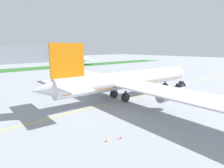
{
  "coord_description": "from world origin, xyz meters",
  "views": [
    {
      "loc": [
        -43.36,
        -42.07,
        16.22
      ],
      "look_at": [
        0.07,
        6.38,
        3.76
      ],
      "focal_mm": 30.62,
      "sensor_mm": 36.0,
      "label": 1
    }
  ],
  "objects_px": {
    "pushback_tug": "(181,84)",
    "service_truck_catering_van": "(151,71)",
    "ground_crew_wingwalker_port": "(177,95)",
    "airliner_foreground": "(127,80)",
    "traffic_cone_starboard_wing": "(121,137)",
    "traffic_cone_near_nose": "(106,140)",
    "parked_airliner_far_right": "(73,59)",
    "service_truck_fuel_bowser": "(74,72)",
    "service_truck_baggage_loader": "(116,77)",
    "traffic_cone_port_wing": "(220,96)"
  },
  "relations": [
    {
      "from": "ground_crew_wingwalker_port",
      "to": "service_truck_baggage_loader",
      "type": "bearing_deg",
      "value": 76.31
    },
    {
      "from": "traffic_cone_port_wing",
      "to": "service_truck_fuel_bowser",
      "type": "distance_m",
      "value": 78.88
    },
    {
      "from": "traffic_cone_near_nose",
      "to": "traffic_cone_port_wing",
      "type": "xyz_separation_m",
      "value": [
        47.86,
        -1.92,
        0.0
      ]
    },
    {
      "from": "ground_crew_wingwalker_port",
      "to": "parked_airliner_far_right",
      "type": "xyz_separation_m",
      "value": [
        50.56,
        150.87,
        3.42
      ]
    },
    {
      "from": "service_truck_fuel_bowser",
      "to": "pushback_tug",
      "type": "bearing_deg",
      "value": -75.5
    },
    {
      "from": "pushback_tug",
      "to": "service_truck_baggage_loader",
      "type": "height_order",
      "value": "service_truck_baggage_loader"
    },
    {
      "from": "airliner_foreground",
      "to": "service_truck_baggage_loader",
      "type": "xyz_separation_m",
      "value": [
        22.11,
        28.76,
        -4.31
      ]
    },
    {
      "from": "airliner_foreground",
      "to": "traffic_cone_near_nose",
      "type": "distance_m",
      "value": 30.44
    },
    {
      "from": "traffic_cone_near_nose",
      "to": "service_truck_fuel_bowser",
      "type": "height_order",
      "value": "service_truck_fuel_bowser"
    },
    {
      "from": "pushback_tug",
      "to": "service_truck_fuel_bowser",
      "type": "distance_m",
      "value": 62.53
    },
    {
      "from": "ground_crew_wingwalker_port",
      "to": "traffic_cone_port_wing",
      "type": "distance_m",
      "value": 14.67
    },
    {
      "from": "ground_crew_wingwalker_port",
      "to": "parked_airliner_far_right",
      "type": "relative_size",
      "value": 0.02
    },
    {
      "from": "ground_crew_wingwalker_port",
      "to": "traffic_cone_starboard_wing",
      "type": "relative_size",
      "value": 2.75
    },
    {
      "from": "airliner_foreground",
      "to": "parked_airliner_far_right",
      "type": "distance_m",
      "value": 153.6
    },
    {
      "from": "airliner_foreground",
      "to": "ground_crew_wingwalker_port",
      "type": "height_order",
      "value": "airliner_foreground"
    },
    {
      "from": "ground_crew_wingwalker_port",
      "to": "pushback_tug",
      "type": "bearing_deg",
      "value": 25.4
    },
    {
      "from": "ground_crew_wingwalker_port",
      "to": "service_truck_fuel_bowser",
      "type": "relative_size",
      "value": 0.32
    },
    {
      "from": "pushback_tug",
      "to": "traffic_cone_starboard_wing",
      "type": "distance_m",
      "value": 54.72
    },
    {
      "from": "traffic_cone_near_nose",
      "to": "parked_airliner_far_right",
      "type": "relative_size",
      "value": 0.01
    },
    {
      "from": "airliner_foreground",
      "to": "pushback_tug",
      "type": "bearing_deg",
      "value": -3.83
    },
    {
      "from": "traffic_cone_starboard_wing",
      "to": "service_truck_fuel_bowser",
      "type": "relative_size",
      "value": 0.11
    },
    {
      "from": "pushback_tug",
      "to": "service_truck_catering_van",
      "type": "height_order",
      "value": "service_truck_catering_van"
    },
    {
      "from": "ground_crew_wingwalker_port",
      "to": "traffic_cone_port_wing",
      "type": "relative_size",
      "value": 2.75
    },
    {
      "from": "traffic_cone_starboard_wing",
      "to": "service_truck_fuel_bowser",
      "type": "xyz_separation_m",
      "value": [
        36.42,
        77.33,
        1.42
      ]
    },
    {
      "from": "service_truck_baggage_loader",
      "to": "service_truck_catering_van",
      "type": "relative_size",
      "value": 1.21
    },
    {
      "from": "traffic_cone_near_nose",
      "to": "service_truck_baggage_loader",
      "type": "distance_m",
      "value": 65.62
    },
    {
      "from": "parked_airliner_far_right",
      "to": "traffic_cone_starboard_wing",
      "type": "bearing_deg",
      "value": -117.92
    },
    {
      "from": "ground_crew_wingwalker_port",
      "to": "service_truck_fuel_bowser",
      "type": "height_order",
      "value": "service_truck_fuel_bowser"
    },
    {
      "from": "traffic_cone_near_nose",
      "to": "service_truck_catering_van",
      "type": "height_order",
      "value": "service_truck_catering_van"
    },
    {
      "from": "service_truck_baggage_loader",
      "to": "parked_airliner_far_right",
      "type": "relative_size",
      "value": 0.09
    },
    {
      "from": "traffic_cone_starboard_wing",
      "to": "service_truck_fuel_bowser",
      "type": "height_order",
      "value": "service_truck_fuel_bowser"
    },
    {
      "from": "pushback_tug",
      "to": "service_truck_catering_van",
      "type": "relative_size",
      "value": 1.18
    },
    {
      "from": "ground_crew_wingwalker_port",
      "to": "traffic_cone_starboard_wing",
      "type": "distance_m",
      "value": 34.62
    },
    {
      "from": "airliner_foreground",
      "to": "service_truck_baggage_loader",
      "type": "height_order",
      "value": "airliner_foreground"
    },
    {
      "from": "traffic_cone_starboard_wing",
      "to": "parked_airliner_far_right",
      "type": "height_order",
      "value": "parked_airliner_far_right"
    },
    {
      "from": "parked_airliner_far_right",
      "to": "traffic_cone_near_nose",
      "type": "bearing_deg",
      "value": -118.81
    },
    {
      "from": "ground_crew_wingwalker_port",
      "to": "service_truck_fuel_bowser",
      "type": "bearing_deg",
      "value": 87.73
    },
    {
      "from": "airliner_foreground",
      "to": "traffic_cone_near_nose",
      "type": "height_order",
      "value": "airliner_foreground"
    },
    {
      "from": "service_truck_fuel_bowser",
      "to": "traffic_cone_near_nose",
      "type": "bearing_deg",
      "value": -117.1
    },
    {
      "from": "pushback_tug",
      "to": "traffic_cone_near_nose",
      "type": "xyz_separation_m",
      "value": [
        -54.79,
        -15.93,
        -0.7
      ]
    },
    {
      "from": "ground_crew_wingwalker_port",
      "to": "traffic_cone_near_nose",
      "type": "xyz_separation_m",
      "value": [
        -36.38,
        -7.19,
        -0.69
      ]
    },
    {
      "from": "traffic_cone_starboard_wing",
      "to": "service_truck_catering_van",
      "type": "bearing_deg",
      "value": 33.45
    },
    {
      "from": "airliner_foreground",
      "to": "service_truck_baggage_loader",
      "type": "relative_size",
      "value": 15.83
    },
    {
      "from": "traffic_cone_starboard_wing",
      "to": "parked_airliner_far_right",
      "type": "xyz_separation_m",
      "value": [
        84.22,
        158.93,
        4.11
      ]
    },
    {
      "from": "traffic_cone_near_nose",
      "to": "traffic_cone_starboard_wing",
      "type": "xyz_separation_m",
      "value": [
        2.72,
        -0.87,
        0.0
      ]
    },
    {
      "from": "traffic_cone_near_nose",
      "to": "traffic_cone_starboard_wing",
      "type": "relative_size",
      "value": 1.0
    },
    {
      "from": "airliner_foreground",
      "to": "traffic_cone_starboard_wing",
      "type": "height_order",
      "value": "airliner_foreground"
    },
    {
      "from": "airliner_foreground",
      "to": "parked_airliner_far_right",
      "type": "bearing_deg",
      "value": 65.77
    },
    {
      "from": "service_truck_baggage_loader",
      "to": "service_truck_catering_van",
      "type": "xyz_separation_m",
      "value": [
        30.78,
        1.32,
        0.1
      ]
    },
    {
      "from": "traffic_cone_starboard_wing",
      "to": "service_truck_baggage_loader",
      "type": "relative_size",
      "value": 0.1
    }
  ]
}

